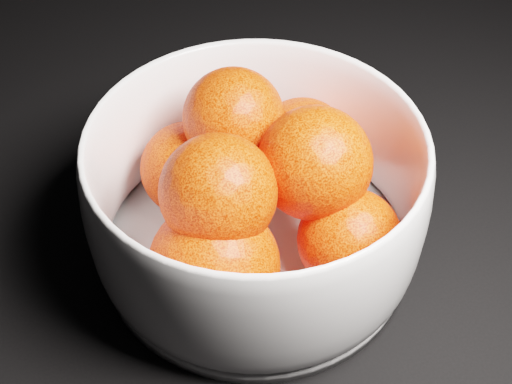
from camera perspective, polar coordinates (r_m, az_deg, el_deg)
name	(u,v)px	position (r m, az deg, el deg)	size (l,w,h in m)	color
bowl	(256,198)	(0.53, 0.00, -0.47)	(0.25, 0.25, 0.12)	silver
orange_pile	(257,189)	(0.52, 0.11, 0.24)	(0.19, 0.19, 0.13)	#FF340C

